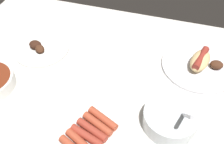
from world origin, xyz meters
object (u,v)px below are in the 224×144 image
Objects in this scene: plate_sausages at (90,135)px; plate_hotdog_assembled at (200,64)px; bowl_coleslaw at (170,118)px; plate_grilled_meat at (41,48)px.

plate_hotdog_assembled reaches higher than plate_sausages.
plate_hotdog_assembled is 1.65× the size of bowl_coleslaw.
plate_grilled_meat is at bearing 159.76° from bowl_coleslaw.
plate_sausages is 42.12cm from plate_grilled_meat.
plate_grilled_meat is 54.15cm from bowl_coleslaw.
plate_grilled_meat is at bearing 136.04° from plate_sausages.
plate_grilled_meat is (-57.40, -7.73, -0.77)cm from plate_hotdog_assembled.
bowl_coleslaw is at bearing 27.20° from plate_sausages.
plate_hotdog_assembled is at bearing 53.77° from plate_sausages.
plate_hotdog_assembled is 1.23× the size of plate_grilled_meat.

